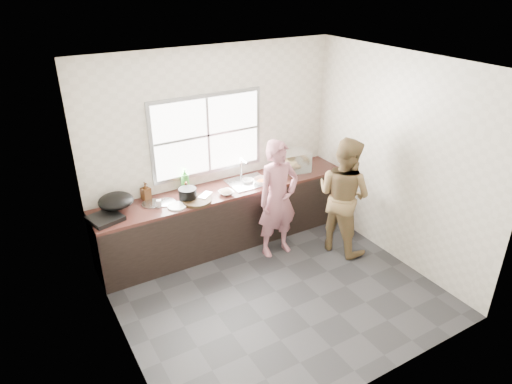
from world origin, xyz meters
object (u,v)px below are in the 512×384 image
black_pot (188,194)px  bottle_brown_tall (146,192)px  bottle_green (185,179)px  person_side (344,195)px  wok (116,201)px  plate_food (177,206)px  bowl_held (248,181)px  bottle_brown_short (187,189)px  dish_rack (293,163)px  pot_lid_left (152,204)px  cutting_board (197,201)px  pot_lid_right (166,202)px  woman (278,203)px  bowl_mince (226,193)px  bowl_crabs (262,182)px  burner (105,218)px  glass_jar (159,204)px

black_pot → bottle_brown_tall: bearing=146.6°
bottle_green → bottle_brown_tall: 0.55m
person_side → wok: (-2.74, 1.01, 0.19)m
plate_food → bowl_held: bearing=8.6°
bottle_brown_short → dish_rack: (1.59, -0.14, 0.08)m
bowl_held → pot_lid_left: 1.36m
wok → plate_food: bearing=-22.1°
cutting_board → black_pot: size_ratio=1.61×
black_pot → bottle_brown_short: size_ratio=1.33×
plate_food → bottle_green: (0.28, 0.40, 0.15)m
bowl_held → pot_lid_right: bearing=179.5°
woman → pot_lid_left: (-1.50, 0.61, 0.11)m
bowl_mince → bowl_held: bearing=21.6°
bowl_crabs → dish_rack: dish_rack is taller
bottle_green → black_pot: bearing=-107.0°
wok → pot_lid_left: bearing=-5.9°
person_side → burner: 3.05m
bottle_brown_tall → wok: size_ratio=0.50×
dish_rack → woman: bearing=-134.4°
cutting_board → pot_lid_left: cutting_board is taller
bowl_crabs → bottle_brown_short: (-1.03, 0.21, 0.06)m
burner → glass_jar: bearing=-0.1°
glass_jar → wok: 0.51m
burner → bowl_mince: bearing=-4.1°
woman → bowl_held: woman is taller
bowl_held → plate_food: 1.13m
glass_jar → pot_lid_left: (-0.05, 0.12, -0.04)m
bottle_green → wok: size_ratio=0.74×
pot_lid_left → bottle_brown_tall: bearing=95.4°
black_pot → bottle_brown_tall: size_ratio=1.08×
bottle_brown_tall → plate_food: bearing=-57.0°
bowl_mince → black_pot: 0.51m
plate_food → bottle_green: bearing=54.6°
wok → pot_lid_left: size_ratio=1.61×
bowl_crabs → pot_lid_left: (-1.51, 0.19, -0.02)m
bottle_brown_tall → bottle_brown_short: (0.50, -0.15, -0.02)m
woman → pot_lid_left: woman is taller
bottle_green → bottle_brown_tall: bottle_green is taller
bowl_mince → pot_lid_right: bowl_mince is taller
black_pot → bottle_green: bearing=73.0°
bowl_held → black_pot: 0.93m
woman → bottle_brown_tall: woman is taller
bowl_held → plate_food: bearing=-171.4°
bowl_crabs → pot_lid_right: 1.36m
woman → person_side: size_ratio=0.93×
pot_lid_right → plate_food: bearing=-66.5°
cutting_board → woman: bearing=-20.6°
wok → dish_rack: size_ratio=0.95×
person_side → glass_jar: size_ratio=17.42×
cutting_board → burner: size_ratio=1.05×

